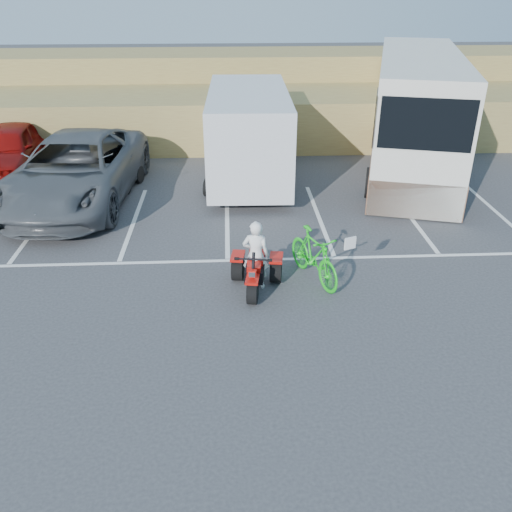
{
  "coord_description": "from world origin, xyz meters",
  "views": [
    {
      "loc": [
        0.09,
        -9.56,
        6.37
      ],
      "look_at": [
        0.62,
        0.7,
        1.0
      ],
      "focal_mm": 38.0,
      "sensor_mm": 36.0,
      "label": 1
    }
  ],
  "objects_px": {
    "red_trike_atv": "(255,290)",
    "quad_atv_green": "(228,191)",
    "green_dirt_bike": "(314,256)",
    "rv_motorhome": "(414,119)",
    "red_car": "(8,149)",
    "quad_atv_blue": "(118,187)",
    "rider": "(256,255)",
    "cargo_trailer": "(248,133)",
    "grey_pickup": "(76,170)"
  },
  "relations": [
    {
      "from": "rider",
      "to": "grey_pickup",
      "type": "xyz_separation_m",
      "value": [
        -5.26,
        5.62,
        0.18
      ]
    },
    {
      "from": "grey_pickup",
      "to": "red_car",
      "type": "bearing_deg",
      "value": 141.47
    },
    {
      "from": "rider",
      "to": "red_car",
      "type": "xyz_separation_m",
      "value": [
        -8.36,
        8.47,
        0.04
      ]
    },
    {
      "from": "rider",
      "to": "green_dirt_bike",
      "type": "distance_m",
      "value": 1.39
    },
    {
      "from": "red_trike_atv",
      "to": "rider",
      "type": "relative_size",
      "value": 0.97
    },
    {
      "from": "quad_atv_blue",
      "to": "red_car",
      "type": "bearing_deg",
      "value": 171.29
    },
    {
      "from": "grey_pickup",
      "to": "cargo_trailer",
      "type": "bearing_deg",
      "value": 21.57
    },
    {
      "from": "rv_motorhome",
      "to": "grey_pickup",
      "type": "bearing_deg",
      "value": -149.52
    },
    {
      "from": "red_trike_atv",
      "to": "quad_atv_blue",
      "type": "relative_size",
      "value": 0.95
    },
    {
      "from": "green_dirt_bike",
      "to": "rv_motorhome",
      "type": "xyz_separation_m",
      "value": [
        4.84,
        8.42,
        1.07
      ]
    },
    {
      "from": "green_dirt_bike",
      "to": "red_car",
      "type": "distance_m",
      "value": 12.72
    },
    {
      "from": "cargo_trailer",
      "to": "quad_atv_blue",
      "type": "relative_size",
      "value": 3.89
    },
    {
      "from": "green_dirt_bike",
      "to": "rv_motorhome",
      "type": "distance_m",
      "value": 9.77
    },
    {
      "from": "red_car",
      "to": "quad_atv_green",
      "type": "distance_m",
      "value": 8.12
    },
    {
      "from": "red_car",
      "to": "quad_atv_green",
      "type": "relative_size",
      "value": 3.05
    },
    {
      "from": "rider",
      "to": "quad_atv_green",
      "type": "relative_size",
      "value": 1.0
    },
    {
      "from": "red_trike_atv",
      "to": "rv_motorhome",
      "type": "bearing_deg",
      "value": 63.35
    },
    {
      "from": "red_car",
      "to": "cargo_trailer",
      "type": "distance_m",
      "value": 8.6
    },
    {
      "from": "grey_pickup",
      "to": "red_car",
      "type": "height_order",
      "value": "grey_pickup"
    },
    {
      "from": "green_dirt_bike",
      "to": "rv_motorhome",
      "type": "height_order",
      "value": "rv_motorhome"
    },
    {
      "from": "red_trike_atv",
      "to": "red_car",
      "type": "distance_m",
      "value": 12.02
    },
    {
      "from": "red_car",
      "to": "quad_atv_blue",
      "type": "height_order",
      "value": "red_car"
    },
    {
      "from": "green_dirt_bike",
      "to": "red_car",
      "type": "xyz_separation_m",
      "value": [
        -9.71,
        8.21,
        0.23
      ]
    },
    {
      "from": "red_trike_atv",
      "to": "cargo_trailer",
      "type": "relative_size",
      "value": 0.24
    },
    {
      "from": "rider",
      "to": "grey_pickup",
      "type": "relative_size",
      "value": 0.23
    },
    {
      "from": "grey_pickup",
      "to": "rider",
      "type": "bearing_deg",
      "value": -42.73
    },
    {
      "from": "red_trike_atv",
      "to": "quad_atv_green",
      "type": "distance_m",
      "value": 6.36
    },
    {
      "from": "quad_atv_green",
      "to": "rider",
      "type": "bearing_deg",
      "value": -70.89
    },
    {
      "from": "rider",
      "to": "quad_atv_blue",
      "type": "height_order",
      "value": "rider"
    },
    {
      "from": "rv_motorhome",
      "to": "quad_atv_blue",
      "type": "distance_m",
      "value": 10.78
    },
    {
      "from": "quad_atv_green",
      "to": "quad_atv_blue",
      "type": "bearing_deg",
      "value": -175.29
    },
    {
      "from": "rider",
      "to": "red_car",
      "type": "height_order",
      "value": "red_car"
    },
    {
      "from": "quad_atv_green",
      "to": "cargo_trailer",
      "type": "bearing_deg",
      "value": 70.24
    },
    {
      "from": "green_dirt_bike",
      "to": "red_car",
      "type": "bearing_deg",
      "value": 117.57
    },
    {
      "from": "red_trike_atv",
      "to": "quad_atv_blue",
      "type": "distance_m",
      "value": 8.11
    },
    {
      "from": "green_dirt_bike",
      "to": "red_car",
      "type": "height_order",
      "value": "red_car"
    },
    {
      "from": "red_car",
      "to": "quad_atv_green",
      "type": "xyz_separation_m",
      "value": [
        7.75,
        -2.29,
        -0.85
      ]
    },
    {
      "from": "red_car",
      "to": "quad_atv_blue",
      "type": "bearing_deg",
      "value": -27.84
    },
    {
      "from": "red_trike_atv",
      "to": "quad_atv_green",
      "type": "height_order",
      "value": "quad_atv_green"
    },
    {
      "from": "red_car",
      "to": "grey_pickup",
      "type": "bearing_deg",
      "value": -47.58
    },
    {
      "from": "grey_pickup",
      "to": "quad_atv_blue",
      "type": "relative_size",
      "value": 4.31
    },
    {
      "from": "cargo_trailer",
      "to": "quad_atv_green",
      "type": "relative_size",
      "value": 3.97
    },
    {
      "from": "rv_motorhome",
      "to": "rider",
      "type": "bearing_deg",
      "value": -109.98
    },
    {
      "from": "green_dirt_bike",
      "to": "rv_motorhome",
      "type": "bearing_deg",
      "value": 37.92
    },
    {
      "from": "rider",
      "to": "quad_atv_green",
      "type": "bearing_deg",
      "value": -75.85
    },
    {
      "from": "rv_motorhome",
      "to": "quad_atv_green",
      "type": "distance_m",
      "value": 7.44
    },
    {
      "from": "grey_pickup",
      "to": "quad_atv_green",
      "type": "bearing_deg",
      "value": 11.03
    },
    {
      "from": "red_trike_atv",
      "to": "red_car",
      "type": "relative_size",
      "value": 0.32
    },
    {
      "from": "grey_pickup",
      "to": "red_car",
      "type": "xyz_separation_m",
      "value": [
        -3.09,
        2.85,
        -0.15
      ]
    },
    {
      "from": "green_dirt_bike",
      "to": "quad_atv_green",
      "type": "relative_size",
      "value": 1.25
    }
  ]
}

